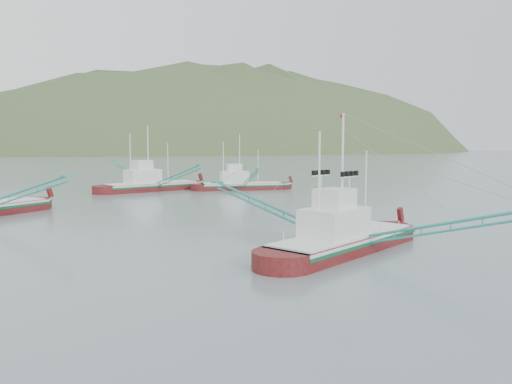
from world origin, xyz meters
TOP-DOWN VIEW (x-y plane):
  - ground at (0.00, 0.00)m, footprint 1200.00×1200.00m
  - main_boat at (1.05, -2.88)m, footprint 13.40×22.95m
  - bg_boat_far at (5.99, 44.93)m, footprint 14.81×25.96m
  - bg_boat_right at (18.51, 39.16)m, footprint 12.87×21.85m
  - headland_right at (240.00, 430.00)m, footprint 684.00×432.00m

SIDE VIEW (x-z plane):
  - ground at x=0.00m, z-range 0.00..0.00m
  - headland_right at x=240.00m, z-range -153.00..153.00m
  - bg_boat_far at x=5.99m, z-range -3.61..6.96m
  - bg_boat_right at x=18.51m, z-range -2.78..6.38m
  - main_boat at x=1.05m, z-range -2.93..6.57m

